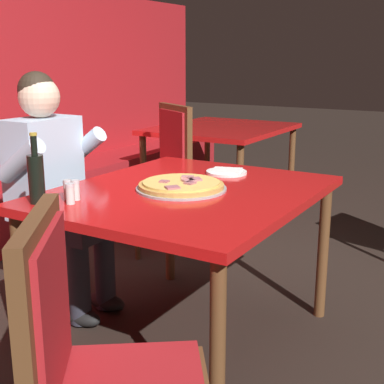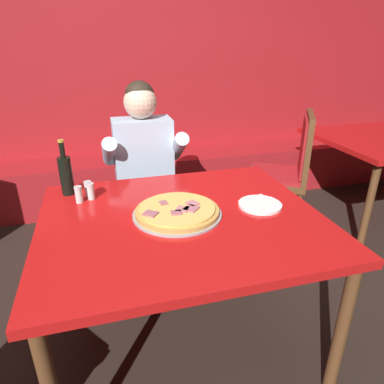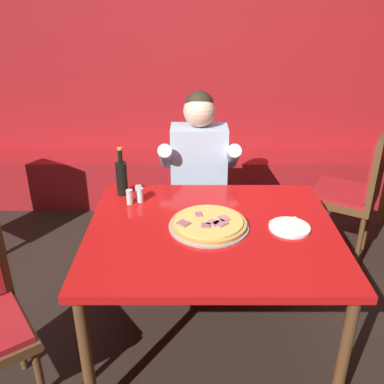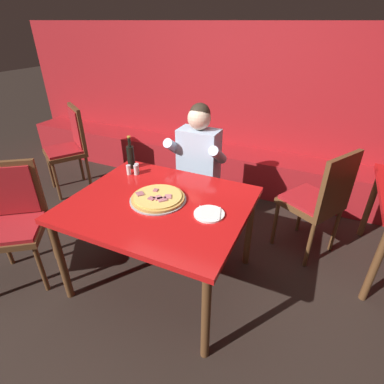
{
  "view_description": "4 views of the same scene",
  "coord_description": "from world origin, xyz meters",
  "px_view_note": "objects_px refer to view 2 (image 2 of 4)",
  "views": [
    {
      "loc": [
        -2.01,
        -1.24,
        1.35
      ],
      "look_at": [
        0.08,
        0.02,
        0.73
      ],
      "focal_mm": 50.0,
      "sensor_mm": 36.0,
      "label": 1
    },
    {
      "loc": [
        -0.33,
        -1.36,
        1.5
      ],
      "look_at": [
        0.12,
        0.27,
        0.75
      ],
      "focal_mm": 32.0,
      "sensor_mm": 36.0,
      "label": 2
    },
    {
      "loc": [
        -0.1,
        -1.89,
        1.87
      ],
      "look_at": [
        -0.11,
        0.29,
        0.83
      ],
      "focal_mm": 40.0,
      "sensor_mm": 36.0,
      "label": 3
    },
    {
      "loc": [
        0.99,
        -1.57,
        1.9
      ],
      "look_at": [
        0.16,
        0.23,
        0.76
      ],
      "focal_mm": 28.0,
      "sensor_mm": 36.0,
      "label": 4
    }
  ],
  "objects_px": {
    "pizza": "(177,211)",
    "beer_bottle": "(66,174)",
    "dining_chair_far_right": "(288,167)",
    "main_dining_table": "(182,230)",
    "shaker_black_pepper": "(91,192)",
    "shaker_parmesan": "(88,190)",
    "diner_seated_blue_shirt": "(146,172)",
    "shaker_red_pepper_flakes": "(79,195)",
    "plate_white_paper": "(260,205)"
  },
  "relations": [
    {
      "from": "plate_white_paper",
      "to": "dining_chair_far_right",
      "type": "bearing_deg",
      "value": 52.41
    },
    {
      "from": "beer_bottle",
      "to": "dining_chair_far_right",
      "type": "relative_size",
      "value": 0.29
    },
    {
      "from": "plate_white_paper",
      "to": "shaker_red_pepper_flakes",
      "type": "distance_m",
      "value": 0.9
    },
    {
      "from": "pizza",
      "to": "shaker_parmesan",
      "type": "bearing_deg",
      "value": 141.16
    },
    {
      "from": "pizza",
      "to": "shaker_red_pepper_flakes",
      "type": "xyz_separation_m",
      "value": [
        -0.44,
        0.26,
        0.02
      ]
    },
    {
      "from": "pizza",
      "to": "shaker_black_pepper",
      "type": "height_order",
      "value": "shaker_black_pepper"
    },
    {
      "from": "shaker_red_pepper_flakes",
      "to": "shaker_black_pepper",
      "type": "bearing_deg",
      "value": 23.3
    },
    {
      "from": "main_dining_table",
      "to": "dining_chair_far_right",
      "type": "height_order",
      "value": "dining_chair_far_right"
    },
    {
      "from": "main_dining_table",
      "to": "diner_seated_blue_shirt",
      "type": "xyz_separation_m",
      "value": [
        -0.06,
        0.76,
        0.02
      ]
    },
    {
      "from": "dining_chair_far_right",
      "to": "beer_bottle",
      "type": "bearing_deg",
      "value": -163.52
    },
    {
      "from": "plate_white_paper",
      "to": "shaker_red_pepper_flakes",
      "type": "height_order",
      "value": "shaker_red_pepper_flakes"
    },
    {
      "from": "main_dining_table",
      "to": "dining_chair_far_right",
      "type": "relative_size",
      "value": 1.25
    },
    {
      "from": "pizza",
      "to": "main_dining_table",
      "type": "bearing_deg",
      "value": -46.91
    },
    {
      "from": "dining_chair_far_right",
      "to": "shaker_red_pepper_flakes",
      "type": "bearing_deg",
      "value": -158.69
    },
    {
      "from": "shaker_parmesan",
      "to": "dining_chair_far_right",
      "type": "distance_m",
      "value": 1.59
    },
    {
      "from": "dining_chair_far_right",
      "to": "plate_white_paper",
      "type": "bearing_deg",
      "value": -127.59
    },
    {
      "from": "beer_bottle",
      "to": "diner_seated_blue_shirt",
      "type": "relative_size",
      "value": 0.23
    },
    {
      "from": "pizza",
      "to": "beer_bottle",
      "type": "relative_size",
      "value": 1.41
    },
    {
      "from": "main_dining_table",
      "to": "diner_seated_blue_shirt",
      "type": "height_order",
      "value": "diner_seated_blue_shirt"
    },
    {
      "from": "shaker_black_pepper",
      "to": "shaker_red_pepper_flakes",
      "type": "height_order",
      "value": "same"
    },
    {
      "from": "dining_chair_far_right",
      "to": "diner_seated_blue_shirt",
      "type": "bearing_deg",
      "value": -174.24
    },
    {
      "from": "main_dining_table",
      "to": "shaker_black_pepper",
      "type": "bearing_deg",
      "value": 142.64
    },
    {
      "from": "shaker_red_pepper_flakes",
      "to": "dining_chair_far_right",
      "type": "height_order",
      "value": "dining_chair_far_right"
    },
    {
      "from": "plate_white_paper",
      "to": "diner_seated_blue_shirt",
      "type": "xyz_separation_m",
      "value": [
        -0.45,
        0.77,
        -0.06
      ]
    },
    {
      "from": "diner_seated_blue_shirt",
      "to": "main_dining_table",
      "type": "bearing_deg",
      "value": -85.84
    },
    {
      "from": "shaker_parmesan",
      "to": "pizza",
      "type": "bearing_deg",
      "value": -38.84
    },
    {
      "from": "shaker_black_pepper",
      "to": "shaker_red_pepper_flakes",
      "type": "distance_m",
      "value": 0.06
    },
    {
      "from": "beer_bottle",
      "to": "shaker_black_pepper",
      "type": "xyz_separation_m",
      "value": [
        0.12,
        -0.1,
        -0.07
      ]
    },
    {
      "from": "main_dining_table",
      "to": "plate_white_paper",
      "type": "bearing_deg",
      "value": -0.57
    },
    {
      "from": "shaker_black_pepper",
      "to": "dining_chair_far_right",
      "type": "bearing_deg",
      "value": 21.23
    },
    {
      "from": "plate_white_paper",
      "to": "beer_bottle",
      "type": "relative_size",
      "value": 0.72
    },
    {
      "from": "main_dining_table",
      "to": "beer_bottle",
      "type": "height_order",
      "value": "beer_bottle"
    },
    {
      "from": "shaker_parmesan",
      "to": "diner_seated_blue_shirt",
      "type": "xyz_separation_m",
      "value": [
        0.36,
        0.43,
        -0.09
      ]
    },
    {
      "from": "shaker_black_pepper",
      "to": "diner_seated_blue_shirt",
      "type": "distance_m",
      "value": 0.58
    },
    {
      "from": "pizza",
      "to": "beer_bottle",
      "type": "xyz_separation_m",
      "value": [
        -0.5,
        0.39,
        0.09
      ]
    },
    {
      "from": "plate_white_paper",
      "to": "pizza",
      "type": "bearing_deg",
      "value": 176.95
    },
    {
      "from": "shaker_parmesan",
      "to": "shaker_red_pepper_flakes",
      "type": "height_order",
      "value": "same"
    },
    {
      "from": "shaker_parmesan",
      "to": "shaker_black_pepper",
      "type": "bearing_deg",
      "value": -68.1
    },
    {
      "from": "diner_seated_blue_shirt",
      "to": "pizza",
      "type": "bearing_deg",
      "value": -87.03
    },
    {
      "from": "plate_white_paper",
      "to": "shaker_red_pepper_flakes",
      "type": "relative_size",
      "value": 2.44
    },
    {
      "from": "main_dining_table",
      "to": "shaker_black_pepper",
      "type": "height_order",
      "value": "shaker_black_pepper"
    },
    {
      "from": "shaker_black_pepper",
      "to": "diner_seated_blue_shirt",
      "type": "bearing_deg",
      "value": 53.08
    },
    {
      "from": "pizza",
      "to": "shaker_red_pepper_flakes",
      "type": "relative_size",
      "value": 4.8
    },
    {
      "from": "shaker_black_pepper",
      "to": "shaker_red_pepper_flakes",
      "type": "relative_size",
      "value": 1.0
    },
    {
      "from": "plate_white_paper",
      "to": "diner_seated_blue_shirt",
      "type": "bearing_deg",
      "value": 120.4
    },
    {
      "from": "diner_seated_blue_shirt",
      "to": "shaker_red_pepper_flakes",
      "type": "bearing_deg",
      "value": -129.78
    },
    {
      "from": "main_dining_table",
      "to": "shaker_red_pepper_flakes",
      "type": "bearing_deg",
      "value": 148.52
    },
    {
      "from": "beer_bottle",
      "to": "plate_white_paper",
      "type": "bearing_deg",
      "value": -24.3
    },
    {
      "from": "dining_chair_far_right",
      "to": "shaker_parmesan",
      "type": "bearing_deg",
      "value": -160.0
    },
    {
      "from": "diner_seated_blue_shirt",
      "to": "dining_chair_far_right",
      "type": "bearing_deg",
      "value": 5.76
    }
  ]
}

